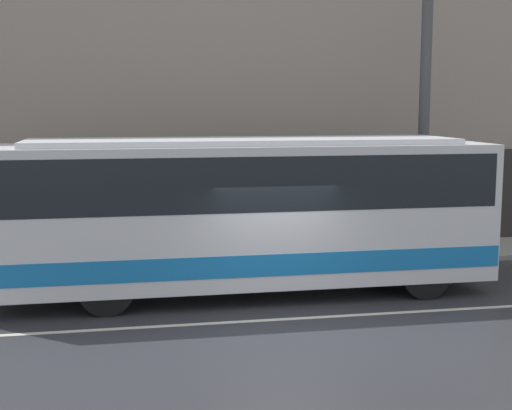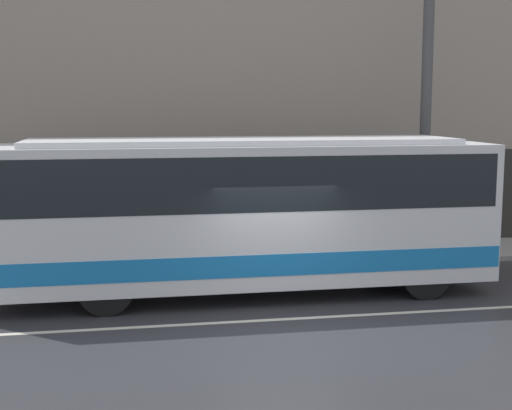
% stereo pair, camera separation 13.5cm
% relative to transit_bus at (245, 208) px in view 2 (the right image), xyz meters
% --- Properties ---
extents(ground_plane, '(60.00, 60.00, 0.00)m').
position_rel_transit_bus_xyz_m(ground_plane, '(0.42, -1.99, -1.91)').
color(ground_plane, '#333338').
extents(sidewalk, '(60.00, 2.46, 0.13)m').
position_rel_transit_bus_xyz_m(sidewalk, '(0.42, 3.24, -1.84)').
color(sidewalk, '#A09E99').
rests_on(sidewalk, ground_plane).
extents(building_facade, '(60.00, 0.35, 12.02)m').
position_rel_transit_bus_xyz_m(building_facade, '(0.42, 4.61, 3.89)').
color(building_facade, gray).
rests_on(building_facade, ground_plane).
extents(lane_stripe, '(54.00, 0.14, 0.01)m').
position_rel_transit_bus_xyz_m(lane_stripe, '(0.42, -1.99, -1.91)').
color(lane_stripe, beige).
rests_on(lane_stripe, ground_plane).
extents(transit_bus, '(10.68, 2.51, 3.39)m').
position_rel_transit_bus_xyz_m(transit_bus, '(0.00, 0.00, 0.00)').
color(transit_bus, silver).
rests_on(transit_bus, ground_plane).
extents(utility_pole_near, '(0.28, 0.28, 7.63)m').
position_rel_transit_bus_xyz_m(utility_pole_near, '(5.19, 2.54, 2.04)').
color(utility_pole_near, '#4C4C4F').
rests_on(utility_pole_near, sidewalk).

